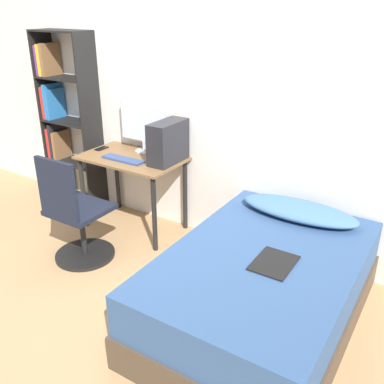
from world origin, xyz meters
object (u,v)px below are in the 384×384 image
office_chair (76,221)px  keyboard (123,159)px  monitor (143,124)px  pc_tower (168,142)px  bed (261,289)px  bookshelf (63,123)px

office_chair → keyboard: 0.71m
office_chair → monitor: bearing=88.3°
pc_tower → bed: bearing=-28.6°
monitor → office_chair: bearing=-91.7°
bookshelf → monitor: (1.07, 0.04, 0.13)m
bed → pc_tower: size_ratio=4.42×
office_chair → monitor: (0.03, 0.92, 0.64)m
monitor → bookshelf: bearing=-177.8°
bed → monitor: (-1.63, 0.81, 0.75)m
office_chair → monitor: 1.12m
office_chair → monitor: monitor is taller
bookshelf → bed: bookshelf is taller
office_chair → monitor: size_ratio=1.80×
office_chair → keyboard: bearing=87.4°
bookshelf → keyboard: 1.11m
bookshelf → pc_tower: (1.44, -0.08, 0.05)m
monitor → pc_tower: bearing=-18.3°
keyboard → office_chair: bearing=-92.6°
bookshelf → monitor: 1.08m
keyboard → bed: bearing=-16.8°
bookshelf → office_chair: bookshelf is taller
office_chair → pc_tower: bearing=63.3°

